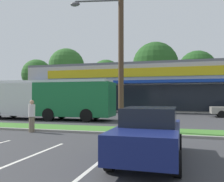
{
  "coord_description": "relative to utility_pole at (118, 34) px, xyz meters",
  "views": [
    {
      "loc": [
        7.75,
        0.71,
        1.95
      ],
      "look_at": [
        2.83,
        18.1,
        2.33
      ],
      "focal_mm": 39.41,
      "sensor_mm": 36.0,
      "label": 1
    }
  ],
  "objects": [
    {
      "name": "curb_lip",
      "position": [
        -4.39,
        -1.12,
        -5.37
      ],
      "size": [
        56.0,
        0.24,
        0.12
      ],
      "primitive_type": "cube",
      "color": "gray",
      "rests_on": "ground_plane"
    },
    {
      "name": "parking_stripe_2",
      "position": [
        -1.36,
        -6.41,
        -5.42
      ],
      "size": [
        0.12,
        4.8,
        0.01
      ],
      "primitive_type": "cube",
      "color": "silver",
      "rests_on": "ground_plane"
    },
    {
      "name": "storefront_building",
      "position": [
        -1.24,
        21.34,
        -2.34
      ],
      "size": [
        31.58,
        11.8,
        6.18
      ],
      "color": "#BCB7AD",
      "rests_on": "ground_plane"
    },
    {
      "name": "utility_pole",
      "position": [
        0.0,
        0.0,
        0.0
      ],
      "size": [
        3.13,
        2.38,
        10.16
      ],
      "color": "#4C3826",
      "rests_on": "ground_plane"
    },
    {
      "name": "tree_far_left",
      "position": [
        -25.88,
        32.07,
        1.11
      ],
      "size": [
        6.26,
        6.26,
        9.68
      ],
      "color": "#473323",
      "rests_on": "ground_plane"
    },
    {
      "name": "tree_left",
      "position": [
        -17.22,
        28.4,
        2.09
      ],
      "size": [
        6.61,
        6.61,
        10.84
      ],
      "color": "#473323",
      "rests_on": "ground_plane"
    },
    {
      "name": "city_bus",
      "position": [
        -7.6,
        5.22,
        -3.66
      ],
      "size": [
        11.6,
        2.93,
        3.25
      ],
      "rotation": [
        0.0,
        0.0,
        3.17
      ],
      "color": "#196638",
      "rests_on": "ground_plane"
    },
    {
      "name": "tree_mid_left",
      "position": [
        -10.41,
        31.25,
        0.59
      ],
      "size": [
        5.71,
        5.71,
        8.89
      ],
      "color": "#473323",
      "rests_on": "ground_plane"
    },
    {
      "name": "car_1",
      "position": [
        2.41,
        -5.61,
        -4.62
      ],
      "size": [
        1.91,
        4.39,
        1.6
      ],
      "rotation": [
        0.0,
        0.0,
        -1.57
      ],
      "color": "navy",
      "rests_on": "ground_plane"
    },
    {
      "name": "grass_median",
      "position": [
        -4.39,
        0.1,
        -5.37
      ],
      "size": [
        56.0,
        2.2,
        0.12
      ],
      "primitive_type": "cube",
      "color": "#427A2D",
      "rests_on": "ground_plane"
    },
    {
      "name": "tree_mid",
      "position": [
        -1.0,
        30.16,
        2.05
      ],
      "size": [
        7.89,
        7.89,
        11.44
      ],
      "color": "#473323",
      "rests_on": "ground_plane"
    },
    {
      "name": "tree_mid_right",
      "position": [
        6.11,
        33.1,
        1.26
      ],
      "size": [
        6.79,
        6.79,
        10.1
      ],
      "color": "#473323",
      "rests_on": "ground_plane"
    },
    {
      "name": "pedestrian_near_bench",
      "position": [
        -4.49,
        -1.51,
        -4.55
      ],
      "size": [
        0.35,
        0.35,
        1.74
      ],
      "rotation": [
        0.0,
        0.0,
        5.37
      ],
      "color": "#726651",
      "rests_on": "ground_plane"
    }
  ]
}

